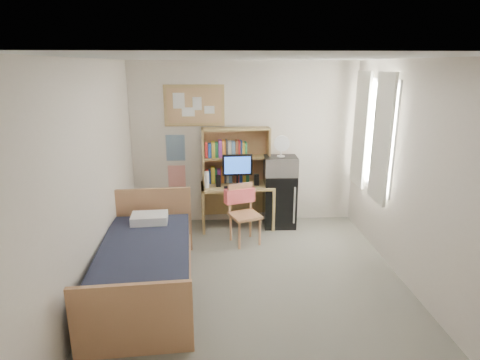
{
  "coord_description": "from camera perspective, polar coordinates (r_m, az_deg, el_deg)",
  "views": [
    {
      "loc": [
        -0.41,
        -4.26,
        2.53
      ],
      "look_at": [
        -0.11,
        1.2,
        0.95
      ],
      "focal_mm": 30.0,
      "sensor_mm": 36.0,
      "label": 1
    }
  ],
  "objects": [
    {
      "name": "floor",
      "position": [
        4.98,
        2.11,
        -14.62
      ],
      "size": [
        3.6,
        4.2,
        0.02
      ],
      "primitive_type": "cube",
      "color": "gray",
      "rests_on": "ground"
    },
    {
      "name": "speaker_right",
      "position": [
        6.29,
        2.35,
        0.03
      ],
      "size": [
        0.08,
        0.08,
        0.17
      ],
      "primitive_type": "cube",
      "rotation": [
        0.0,
        0.0,
        0.06
      ],
      "color": "black",
      "rests_on": "desk"
    },
    {
      "name": "curtain_right",
      "position": [
        6.31,
        16.79,
        6.9
      ],
      "size": [
        0.04,
        0.55,
        1.7
      ],
      "primitive_type": "cube",
      "color": "white",
      "rests_on": "wall_right"
    },
    {
      "name": "water_bottle",
      "position": [
        6.17,
        -4.76,
        0.04
      ],
      "size": [
        0.08,
        0.08,
        0.25
      ],
      "primitive_type": "cylinder",
      "rotation": [
        0.0,
        0.0,
        0.06
      ],
      "color": "white",
      "rests_on": "desk"
    },
    {
      "name": "keyboard",
      "position": [
        6.14,
        -0.22,
        -1.1
      ],
      "size": [
        0.45,
        0.17,
        0.02
      ],
      "primitive_type": "cube",
      "rotation": [
        0.0,
        0.0,
        0.06
      ],
      "color": "black",
      "rests_on": "desk"
    },
    {
      "name": "poster_japan",
      "position": [
        6.63,
        -8.98,
        0.55
      ],
      "size": [
        0.28,
        0.01,
        0.36
      ],
      "primitive_type": "cube",
      "color": "red",
      "rests_on": "wall_back"
    },
    {
      "name": "bed",
      "position": [
        4.79,
        -13.33,
        -12.36
      ],
      "size": [
        1.17,
        2.13,
        0.57
      ],
      "primitive_type": "cube",
      "rotation": [
        0.0,
        0.0,
        0.07
      ],
      "color": "#1B1F32",
      "rests_on": "floor"
    },
    {
      "name": "hoodie",
      "position": [
        5.92,
        -0.06,
        -2.2
      ],
      "size": [
        0.47,
        0.29,
        0.22
      ],
      "primitive_type": "cube",
      "rotation": [
        0.0,
        0.0,
        0.36
      ],
      "color": "#FF6162",
      "rests_on": "desk_chair"
    },
    {
      "name": "curtain_left",
      "position": [
        5.57,
        19.51,
        5.53
      ],
      "size": [
        0.04,
        0.55,
        1.7
      ],
      "primitive_type": "cube",
      "color": "white",
      "rests_on": "wall_right"
    },
    {
      "name": "desk",
      "position": [
        6.45,
        -0.42,
        -3.67
      ],
      "size": [
        1.16,
        0.64,
        0.71
      ],
      "primitive_type": "cube",
      "rotation": [
        0.0,
        0.0,
        0.06
      ],
      "color": "tan",
      "rests_on": "floor"
    },
    {
      "name": "hutch",
      "position": [
        6.37,
        -0.58,
        3.5
      ],
      "size": [
        1.09,
        0.34,
        0.88
      ],
      "primitive_type": "cube",
      "rotation": [
        0.0,
        0.0,
        0.06
      ],
      "color": "tan",
      "rests_on": "desk"
    },
    {
      "name": "mini_fridge",
      "position": [
        6.52,
        5.63,
        -2.84
      ],
      "size": [
        0.51,
        0.51,
        0.85
      ],
      "primitive_type": "cube",
      "rotation": [
        0.0,
        0.0,
        -0.02
      ],
      "color": "black",
      "rests_on": "floor"
    },
    {
      "name": "wall_right",
      "position": [
        4.96,
        23.48,
        0.34
      ],
      "size": [
        0.04,
        4.2,
        2.6
      ],
      "primitive_type": "cube",
      "color": "silver",
      "rests_on": "floor"
    },
    {
      "name": "desk_chair",
      "position": [
        5.83,
        0.73,
        -5.0
      ],
      "size": [
        0.56,
        0.56,
        0.87
      ],
      "primitive_type": "cube",
      "rotation": [
        0.0,
        0.0,
        0.36
      ],
      "color": "tan",
      "rests_on": "floor"
    },
    {
      "name": "microwave",
      "position": [
        6.34,
        5.79,
        2.02
      ],
      "size": [
        0.52,
        0.4,
        0.3
      ],
      "primitive_type": "cube",
      "rotation": [
        0.0,
        0.0,
        -0.02
      ],
      "color": "#BCBDC2",
      "rests_on": "mini_fridge"
    },
    {
      "name": "window_unit",
      "position": [
        5.95,
        18.33,
        6.26
      ],
      "size": [
        0.1,
        1.4,
        1.7
      ],
      "primitive_type": "cube",
      "color": "white",
      "rests_on": "wall_right"
    },
    {
      "name": "wall_front",
      "position": [
        2.52,
        6.81,
        -13.23
      ],
      "size": [
        3.6,
        0.04,
        2.6
      ],
      "primitive_type": "cube",
      "color": "silver",
      "rests_on": "floor"
    },
    {
      "name": "monitor",
      "position": [
        6.21,
        -0.37,
        1.36
      ],
      "size": [
        0.46,
        0.07,
        0.49
      ],
      "primitive_type": "cube",
      "rotation": [
        0.0,
        0.0,
        0.06
      ],
      "color": "black",
      "rests_on": "desk"
    },
    {
      "name": "wall_left",
      "position": [
        4.65,
        -20.38,
        -0.3
      ],
      "size": [
        0.04,
        4.2,
        2.6
      ],
      "primitive_type": "cube",
      "color": "silver",
      "rests_on": "floor"
    },
    {
      "name": "ceiling",
      "position": [
        4.28,
        2.48,
        16.99
      ],
      "size": [
        3.6,
        4.2,
        0.02
      ],
      "primitive_type": "cube",
      "color": "silver",
      "rests_on": "wall_back"
    },
    {
      "name": "pillow",
      "position": [
        5.33,
        -12.74,
        -5.33
      ],
      "size": [
        0.48,
        0.35,
        0.11
      ],
      "primitive_type": "cube",
      "rotation": [
        0.0,
        0.0,
        0.07
      ],
      "color": "white",
      "rests_on": "bed"
    },
    {
      "name": "bulletin_board",
      "position": [
        6.39,
        -6.53,
        10.48
      ],
      "size": [
        0.94,
        0.03,
        0.64
      ],
      "primitive_type": "cube",
      "color": "tan",
      "rests_on": "wall_back"
    },
    {
      "name": "desk_fan",
      "position": [
        6.27,
        5.87,
        4.67
      ],
      "size": [
        0.25,
        0.25,
        0.3
      ],
      "primitive_type": "cylinder",
      "rotation": [
        0.0,
        0.0,
        -0.02
      ],
      "color": "white",
      "rests_on": "microwave"
    },
    {
      "name": "poster_wave",
      "position": [
        6.52,
        -9.16,
        4.53
      ],
      "size": [
        0.3,
        0.01,
        0.42
      ],
      "primitive_type": "cube",
      "color": "#225788",
      "rests_on": "wall_back"
    },
    {
      "name": "speaker_left",
      "position": [
        6.23,
        -3.11,
        -0.14
      ],
      "size": [
        0.08,
        0.08,
        0.18
      ],
      "primitive_type": "cube",
      "rotation": [
        0.0,
        0.0,
        0.06
      ],
      "color": "black",
      "rests_on": "desk"
    },
    {
      "name": "wall_back",
      "position": [
        6.49,
        0.57,
        5.14
      ],
      "size": [
        3.6,
        0.04,
        2.6
      ],
      "primitive_type": "cube",
      "color": "silver",
      "rests_on": "floor"
    }
  ]
}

